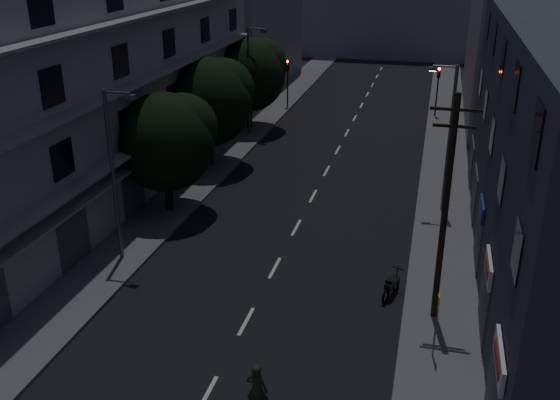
% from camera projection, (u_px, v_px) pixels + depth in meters
% --- Properties ---
extents(ground, '(160.00, 160.00, 0.00)m').
position_uv_depth(ground, '(328.00, 168.00, 41.31)').
color(ground, black).
rests_on(ground, ground).
extents(sidewalk_left, '(3.00, 90.00, 0.15)m').
position_uv_depth(sidewalk_left, '(221.00, 158.00, 42.97)').
color(sidewalk_left, '#565659').
rests_on(sidewalk_left, ground).
extents(sidewalk_right, '(3.00, 90.00, 0.15)m').
position_uv_depth(sidewalk_right, '(444.00, 177.00, 39.59)').
color(sidewalk_right, '#565659').
rests_on(sidewalk_right, ground).
extents(lane_markings, '(0.15, 60.50, 0.01)m').
position_uv_depth(lane_markings, '(342.00, 141.00, 46.90)').
color(lane_markings, beige).
rests_on(lane_markings, ground).
extents(building_left, '(7.00, 36.00, 14.00)m').
position_uv_depth(building_left, '(100.00, 75.00, 35.05)').
color(building_left, '#9F9F9A').
rests_on(building_left, ground).
extents(building_far_left, '(6.00, 20.00, 16.00)m').
position_uv_depth(building_far_left, '(251.00, 5.00, 61.49)').
color(building_far_left, slate).
rests_on(building_far_left, ground).
extents(building_far_right, '(6.00, 20.00, 13.00)m').
position_uv_depth(building_far_right, '(510.00, 38.00, 51.29)').
color(building_far_right, slate).
rests_on(building_far_right, ground).
extents(building_far_end, '(24.00, 8.00, 10.00)m').
position_uv_depth(building_far_end, '(391.00, 16.00, 79.62)').
color(building_far_end, slate).
rests_on(building_far_end, ground).
extents(tree_near, '(5.31, 5.31, 6.55)m').
position_uv_depth(tree_near, '(166.00, 138.00, 33.17)').
color(tree_near, black).
rests_on(tree_near, sidewalk_left).
extents(tree_mid, '(5.74, 5.74, 7.06)m').
position_uv_depth(tree_mid, '(209.00, 98.00, 40.10)').
color(tree_mid, black).
rests_on(tree_mid, sidewalk_left).
extents(tree_far, '(5.70, 5.70, 7.05)m').
position_uv_depth(tree_far, '(249.00, 72.00, 48.16)').
color(tree_far, black).
rests_on(tree_far, sidewalk_left).
extents(traffic_signal_far_right, '(0.28, 0.37, 4.10)m').
position_uv_depth(traffic_signal_far_right, '(438.00, 81.00, 52.02)').
color(traffic_signal_far_right, black).
rests_on(traffic_signal_far_right, sidewalk_right).
extents(traffic_signal_far_left, '(0.28, 0.37, 4.10)m').
position_uv_depth(traffic_signal_far_left, '(288.00, 73.00, 55.10)').
color(traffic_signal_far_left, black).
rests_on(traffic_signal_far_left, sidewalk_left).
extents(street_lamp_left_near, '(1.51, 0.25, 8.00)m').
position_uv_depth(street_lamp_left_near, '(115.00, 168.00, 27.74)').
color(street_lamp_left_near, '#55585D').
rests_on(street_lamp_left_near, sidewalk_left).
extents(street_lamp_right, '(1.51, 0.25, 8.00)m').
position_uv_depth(street_lamp_right, '(448.00, 132.00, 32.96)').
color(street_lamp_right, slate).
rests_on(street_lamp_right, sidewalk_right).
extents(street_lamp_left_far, '(1.51, 0.25, 8.00)m').
position_uv_depth(street_lamp_left_far, '(250.00, 76.00, 46.58)').
color(street_lamp_left_far, '#53565B').
rests_on(street_lamp_left_far, sidewalk_left).
extents(utility_pole, '(1.80, 0.24, 9.00)m').
position_uv_depth(utility_pole, '(445.00, 207.00, 23.11)').
color(utility_pole, black).
rests_on(utility_pole, sidewalk_right).
extents(bus_stop_sign, '(0.06, 0.35, 2.52)m').
position_uv_depth(bus_stop_sign, '(437.00, 315.00, 21.81)').
color(bus_stop_sign, '#595B60').
rests_on(bus_stop_sign, sidewalk_right).
extents(motorcycle, '(0.77, 1.83, 1.21)m').
position_uv_depth(motorcycle, '(391.00, 286.00, 26.34)').
color(motorcycle, black).
rests_on(motorcycle, ground).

